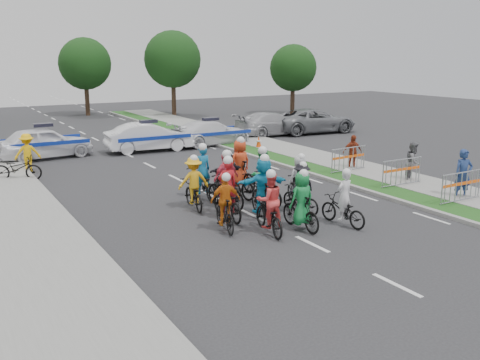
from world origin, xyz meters
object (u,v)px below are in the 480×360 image
rider_6 (227,198)px  tree_4 (85,64)px  barrier_2 (348,160)px  parked_bike (17,168)px  spectator_1 (413,162)px  spectator_2 (352,152)px  rider_9 (226,186)px  police_car_1 (149,137)px  rider_2 (269,210)px  rider_12 (202,180)px  rider_0 (343,206)px  rider_3 (225,208)px  marshal_hiviz (27,153)px  cone_0 (265,161)px  tree_2 (293,68)px  civilian_suv (314,121)px  cone_1 (259,143)px  rider_5 (263,191)px  barrier_1 (401,173)px  spectator_0 (463,175)px  barrier_0 (461,188)px  rider_7 (299,185)px  police_car_0 (44,143)px  police_car_2 (211,133)px  tree_1 (173,59)px  rider_11 (227,177)px  civilian_sedan (272,124)px  rider_10 (193,188)px  rider_1 (301,206)px  rider_4 (301,192)px

rider_6 → tree_4: bearing=-93.0°
barrier_2 → parked_bike: barrier_2 is taller
spectator_1 → spectator_2: bearing=72.4°
rider_9 → rider_6: bearing=52.7°
police_car_1 → rider_2: bearing=176.9°
rider_12 → tree_4: 28.72m
rider_0 → rider_3: (-3.24, 1.30, 0.09)m
marshal_hiviz → cone_0: (9.13, -4.61, -0.48)m
tree_2 → police_car_1: bearing=-147.8°
civilian_suv → spectator_1: spectator_1 is taller
cone_1 → rider_5: bearing=-121.6°
rider_6 → barrier_1: size_ratio=0.99×
spectator_0 → barrier_0: 0.78m
rider_7 → rider_3: bearing=27.8°
police_car_0 → spectator_2: 14.61m
rider_12 → tree_2: bearing=-133.4°
police_car_1 → tree_4: 18.86m
rider_12 → police_car_2: bearing=-119.9°
cone_0 → tree_1: tree_1 is taller
rider_9 → cone_1: rider_9 is taller
rider_11 → tree_4: size_ratio=0.27×
civilian_sedan → civilian_suv: civilian_suv is taller
spectator_2 → tree_1: (1.67, 23.34, 3.77)m
barrier_0 → barrier_1: same height
police_car_0 → spectator_1: (11.54, -12.51, 0.04)m
barrier_1 → barrier_0: bearing=-90.0°
rider_7 → rider_10: (-3.26, 1.34, 0.01)m
marshal_hiviz → rider_10: bearing=121.7°
civilian_suv → parked_bike: (-18.56, -4.77, -0.28)m
rider_12 → spectator_2: size_ratio=1.28×
rider_1 → police_car_2: (4.56, 14.54, -0.02)m
rider_0 → spectator_0: size_ratio=0.99×
rider_6 → rider_10: 1.56m
police_car_0 → rider_0: bearing=-168.0°
rider_7 → tree_1: 27.85m
rider_9 → civilian_sedan: (10.31, 12.78, -0.03)m
rider_4 → civilian_sedan: 16.72m
rider_12 → barrier_1: size_ratio=0.98×
cone_1 → rider_11: bearing=-128.6°
rider_1 → tree_4: tree_4 is taller
rider_4 → cone_0: size_ratio=2.41×
parked_bike → police_car_2: bearing=-44.4°
rider_3 → tree_1: 29.98m
civilian_suv → marshal_hiviz: size_ratio=3.39×
rider_5 → barrier_1: rider_5 is taller
rider_2 → barrier_1: 7.43m
rider_0 → rider_4: 1.73m
civilian_sedan → marshal_hiviz: size_ratio=3.02×
rider_10 → tree_1: bearing=-103.4°
rider_3 → rider_4: size_ratio=1.02×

